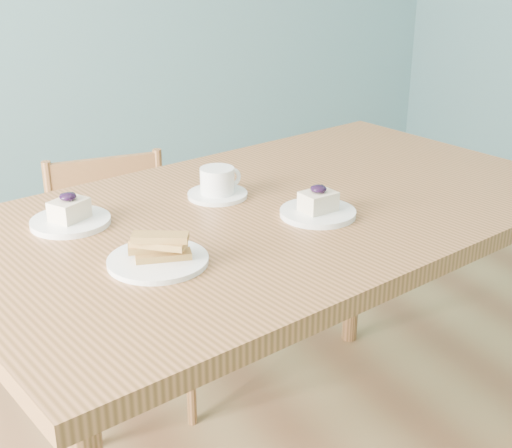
# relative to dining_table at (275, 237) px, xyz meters

# --- Properties ---
(dining_table) EXTENTS (1.70, 1.17, 0.84)m
(dining_table) POSITION_rel_dining_table_xyz_m (0.00, 0.00, 0.00)
(dining_table) COLOR #A2673D
(dining_table) RESTS_ON ground
(dining_chair) EXTENTS (0.41, 0.40, 0.82)m
(dining_chair) POSITION_rel_dining_table_xyz_m (-0.25, 0.53, -0.33)
(dining_chair) COLOR #A2673D
(dining_chair) RESTS_ON ground
(cheesecake_plate_near) EXTENTS (0.18, 0.18, 0.08)m
(cheesecake_plate_near) POSITION_rel_dining_table_xyz_m (0.06, -0.10, 0.10)
(cheesecake_plate_near) COLOR white
(cheesecake_plate_near) RESTS_ON dining_table
(cheesecake_plate_far) EXTENTS (0.18, 0.18, 0.08)m
(cheesecake_plate_far) POSITION_rel_dining_table_xyz_m (-0.47, 0.12, 0.10)
(cheesecake_plate_far) COLOR white
(cheesecake_plate_far) RESTS_ON dining_table
(coffee_cup) EXTENTS (0.15, 0.15, 0.08)m
(coffee_cup) POSITION_rel_dining_table_xyz_m (-0.09, 0.13, 0.12)
(coffee_cup) COLOR white
(coffee_cup) RESTS_ON dining_table
(biscotti_plate) EXTENTS (0.21, 0.21, 0.07)m
(biscotti_plate) POSITION_rel_dining_table_xyz_m (-0.37, -0.17, 0.10)
(biscotti_plate) COLOR white
(biscotti_plate) RESTS_ON dining_table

